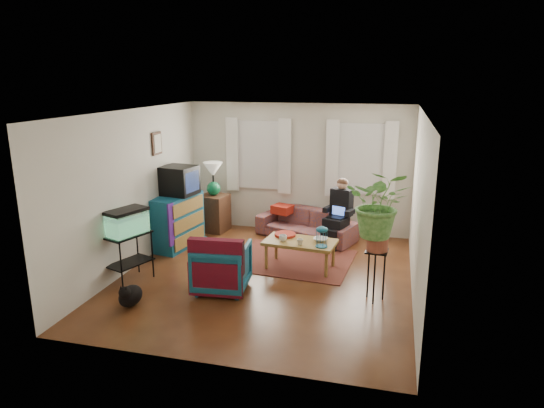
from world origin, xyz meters
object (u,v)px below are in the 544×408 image
(coffee_table, at_px, (300,254))
(sofa, at_px, (306,219))
(dresser, at_px, (176,221))
(aquarium_stand, at_px, (130,258))
(plant_stand, at_px, (375,276))
(side_table, at_px, (214,213))
(armchair, at_px, (222,265))

(coffee_table, bearing_deg, sofa, 102.53)
(dresser, height_order, coffee_table, dresser)
(aquarium_stand, bearing_deg, dresser, 109.51)
(sofa, xyz_separation_m, coffee_table, (0.18, -1.56, -0.14))
(sofa, xyz_separation_m, plant_stand, (1.44, -2.48, -0.00))
(aquarium_stand, bearing_deg, sofa, 70.00)
(side_table, xyz_separation_m, aquarium_stand, (-0.35, -2.73, 0.01))
(sofa, height_order, aquarium_stand, aquarium_stand)
(sofa, height_order, side_table, sofa)
(dresser, bearing_deg, coffee_table, -2.04)
(side_table, xyz_separation_m, dresser, (-0.34, -1.08, 0.12))
(sofa, height_order, coffee_table, sofa)
(armchair, bearing_deg, plant_stand, 179.56)
(side_table, relative_size, aquarium_stand, 0.98)
(sofa, bearing_deg, aquarium_stand, -110.39)
(plant_stand, bearing_deg, aquarium_stand, -176.21)
(plant_stand, bearing_deg, sofa, 120.23)
(coffee_table, bearing_deg, aquarium_stand, -148.78)
(coffee_table, bearing_deg, dresser, 174.55)
(plant_stand, bearing_deg, side_table, 143.61)
(coffee_table, xyz_separation_m, plant_stand, (1.26, -0.92, 0.14))
(dresser, distance_m, plant_stand, 3.97)
(sofa, bearing_deg, armchair, -86.97)
(dresser, relative_size, armchair, 1.38)
(armchair, relative_size, coffee_table, 0.68)
(side_table, relative_size, coffee_table, 0.65)
(dresser, bearing_deg, side_table, 81.80)
(armchair, bearing_deg, dresser, -52.26)
(sofa, height_order, armchair, armchair)
(side_table, height_order, coffee_table, side_table)
(armchair, bearing_deg, sofa, -111.61)
(sofa, height_order, dresser, dresser)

